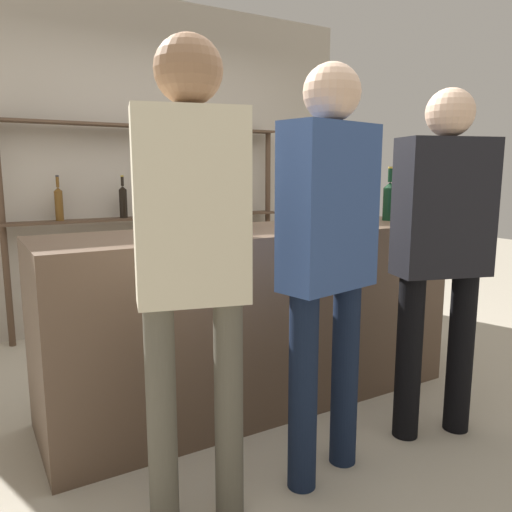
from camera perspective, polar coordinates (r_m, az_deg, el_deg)
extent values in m
plane|color=#B2A893|center=(3.11, 0.00, -16.01)|extent=(16.00, 16.00, 0.00)
cube|color=brown|center=(2.92, 0.00, -6.94)|extent=(2.40, 0.69, 1.02)
cube|color=#B2A899|center=(4.59, -12.62, 10.09)|extent=(4.00, 0.12, 2.80)
cylinder|color=#4C3828|center=(4.22, -26.90, 2.04)|extent=(0.05, 0.05, 1.73)
cylinder|color=#4C3828|center=(4.94, 1.35, 4.05)|extent=(0.05, 0.05, 1.73)
cube|color=#4C3828|center=(4.43, -12.03, 14.25)|extent=(2.40, 0.18, 0.02)
cube|color=#4C3828|center=(4.43, -11.68, 4.33)|extent=(2.40, 0.18, 0.02)
cylinder|color=brown|center=(4.24, -21.59, 5.34)|extent=(0.06, 0.06, 0.23)
cone|color=brown|center=(4.23, -21.70, 7.10)|extent=(0.06, 0.06, 0.03)
cylinder|color=brown|center=(4.23, -21.74, 7.85)|extent=(0.02, 0.02, 0.08)
cylinder|color=#232328|center=(4.23, -21.78, 8.50)|extent=(0.03, 0.03, 0.01)
cylinder|color=black|center=(4.35, -14.93, 5.79)|extent=(0.06, 0.06, 0.24)
cone|color=black|center=(4.34, -15.01, 7.53)|extent=(0.06, 0.06, 0.03)
cylinder|color=black|center=(4.34, -15.04, 8.23)|extent=(0.02, 0.02, 0.08)
cylinder|color=gold|center=(4.34, -15.06, 8.82)|extent=(0.03, 0.03, 0.01)
cylinder|color=black|center=(4.51, -8.66, 6.11)|extent=(0.07, 0.07, 0.23)
cone|color=black|center=(4.51, -8.71, 7.79)|extent=(0.07, 0.07, 0.03)
cylinder|color=black|center=(4.50, -8.72, 8.47)|extent=(0.03, 0.03, 0.08)
cylinder|color=#232328|center=(4.50, -8.74, 9.03)|extent=(0.03, 0.03, 0.01)
cylinder|color=brown|center=(4.73, -2.89, 6.25)|extent=(0.08, 0.08, 0.21)
cone|color=brown|center=(4.72, -2.90, 7.77)|extent=(0.08, 0.08, 0.04)
cylinder|color=brown|center=(4.72, -2.91, 8.46)|extent=(0.03, 0.03, 0.08)
cylinder|color=#232328|center=(4.72, -2.91, 9.00)|extent=(0.03, 0.03, 0.01)
cylinder|color=silver|center=(3.26, 9.46, 5.80)|extent=(0.08, 0.08, 0.22)
cone|color=silver|center=(3.25, 9.53, 8.07)|extent=(0.08, 0.08, 0.04)
cylinder|color=silver|center=(3.25, 9.55, 9.00)|extent=(0.03, 0.03, 0.07)
cylinder|color=gold|center=(3.25, 9.57, 9.73)|extent=(0.03, 0.03, 0.01)
cylinder|color=brown|center=(2.58, -3.65, 4.68)|extent=(0.07, 0.07, 0.20)
cone|color=brown|center=(2.57, -3.68, 7.26)|extent=(0.07, 0.07, 0.03)
cylinder|color=brown|center=(2.57, -3.70, 8.64)|extent=(0.03, 0.03, 0.09)
cylinder|color=black|center=(2.57, -3.71, 9.80)|extent=(0.03, 0.03, 0.01)
cylinder|color=silver|center=(2.98, 8.15, 5.12)|extent=(0.08, 0.08, 0.19)
cone|color=silver|center=(2.97, 8.20, 7.27)|extent=(0.08, 0.08, 0.04)
cylinder|color=silver|center=(2.97, 8.23, 8.33)|extent=(0.03, 0.03, 0.07)
cylinder|color=black|center=(2.97, 8.25, 9.15)|extent=(0.03, 0.03, 0.01)
cylinder|color=black|center=(3.45, 14.98, 5.74)|extent=(0.08, 0.08, 0.21)
cone|color=black|center=(3.44, 15.08, 7.83)|extent=(0.08, 0.08, 0.04)
cylinder|color=black|center=(3.44, 15.12, 8.89)|extent=(0.03, 0.03, 0.09)
cylinder|color=gold|center=(3.44, 15.16, 9.73)|extent=(0.03, 0.03, 0.01)
cylinder|color=silver|center=(2.48, -4.39, 2.19)|extent=(0.06, 0.06, 0.00)
cylinder|color=silver|center=(2.48, -4.40, 3.09)|extent=(0.01, 0.01, 0.07)
cone|color=silver|center=(2.47, -4.43, 4.84)|extent=(0.08, 0.08, 0.08)
cylinder|color=#B2B2B7|center=(2.90, -3.16, 5.57)|extent=(0.23, 0.23, 0.24)
cylinder|color=#B2B2B7|center=(2.89, -3.18, 7.98)|extent=(0.24, 0.24, 0.01)
cylinder|color=silver|center=(3.07, 6.49, 4.88)|extent=(0.10, 0.10, 0.14)
sphere|color=tan|center=(3.08, 5.58, 4.57)|extent=(0.02, 0.02, 0.02)
sphere|color=tan|center=(3.09, 6.66, 4.77)|extent=(0.02, 0.02, 0.02)
sphere|color=tan|center=(3.12, 6.70, 4.85)|extent=(0.02, 0.02, 0.02)
sphere|color=tan|center=(3.10, 6.94, 4.82)|extent=(0.02, 0.02, 0.02)
cylinder|color=black|center=(2.83, 22.32, -10.22)|extent=(0.13, 0.13, 0.84)
cylinder|color=black|center=(2.67, 17.06, -11.05)|extent=(0.13, 0.13, 0.84)
cube|color=black|center=(2.59, 20.71, 5.19)|extent=(0.50, 0.33, 0.66)
sphere|color=#DBB293|center=(2.60, 21.31, 15.02)|extent=(0.23, 0.23, 0.23)
cylinder|color=#575347|center=(2.02, -3.13, -17.15)|extent=(0.11, 0.11, 0.87)
cylinder|color=#575347|center=(1.98, -10.72, -17.79)|extent=(0.11, 0.11, 0.87)
cube|color=beige|center=(1.78, -7.40, 5.52)|extent=(0.43, 0.27, 0.69)
sphere|color=#936B4C|center=(1.81, -7.74, 20.35)|extent=(0.24, 0.24, 0.24)
cylinder|color=#121C33|center=(2.37, 10.11, -13.21)|extent=(0.12, 0.12, 0.86)
cylinder|color=#121C33|center=(2.18, 5.39, -15.28)|extent=(0.12, 0.12, 0.86)
cube|color=navy|center=(2.09, 8.35, 5.51)|extent=(0.47, 0.28, 0.68)
sphere|color=#DBB293|center=(2.10, 8.67, 18.00)|extent=(0.23, 0.23, 0.23)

